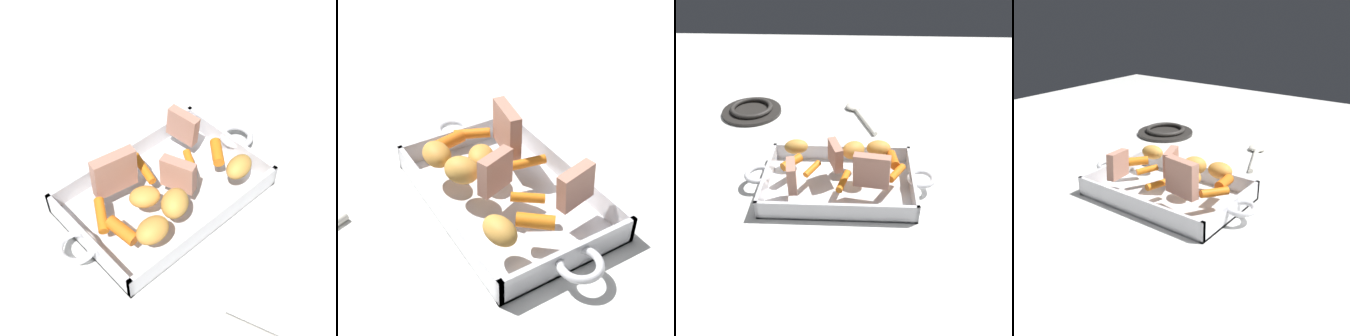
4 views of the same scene
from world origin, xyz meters
TOP-DOWN VIEW (x-y plane):
  - ground_plane at (0.00, 0.00)m, footprint 2.39×2.39m
  - roasting_dish at (0.00, 0.00)m, footprint 0.46×0.24m
  - roast_slice_thin at (0.10, 0.06)m, footprint 0.03×0.07m
  - roast_slice_outer at (0.01, -0.03)m, footprint 0.04×0.07m
  - roast_slice_thick at (-0.07, 0.05)m, footprint 0.08×0.03m
  - baby_carrot_northeast at (0.06, 0.00)m, footprint 0.04×0.05m
  - baby_carrot_southeast at (-0.13, 0.01)m, footprint 0.05×0.07m
  - baby_carrot_southwest at (0.12, -0.02)m, footprint 0.05×0.06m
  - baby_carrot_short at (-0.01, 0.04)m, footprint 0.03×0.07m
  - baby_carrot_long at (-0.13, -0.04)m, footprint 0.03×0.06m
  - potato_golden_small at (-0.03, -0.06)m, footprint 0.07×0.07m
  - potato_whole at (-0.06, -0.01)m, footprint 0.07×0.06m
  - potato_near_roast at (-0.09, -0.08)m, footprint 0.06×0.05m
  - potato_corner at (0.11, -0.08)m, footprint 0.06×0.05m

SIDE VIEW (x-z plane):
  - ground_plane at x=0.00m, z-range 0.00..0.00m
  - roasting_dish at x=0.00m, z-range -0.01..0.04m
  - baby_carrot_northeast at x=0.06m, z-range 0.04..0.06m
  - baby_carrot_short at x=-0.01m, z-range 0.05..0.06m
  - baby_carrot_southeast at x=-0.13m, z-range 0.04..0.07m
  - baby_carrot_southwest at x=0.12m, z-range 0.05..0.07m
  - baby_carrot_long at x=-0.13m, z-range 0.05..0.07m
  - potato_whole at x=-0.06m, z-range 0.05..0.08m
  - potato_corner at x=0.11m, z-range 0.05..0.08m
  - potato_near_roast at x=-0.09m, z-range 0.05..0.09m
  - potato_golden_small at x=-0.03m, z-range 0.05..0.09m
  - roast_slice_outer at x=0.01m, z-range 0.05..0.11m
  - roast_slice_thin at x=0.10m, z-range 0.04..0.11m
  - roast_slice_thick at x=-0.07m, z-range 0.05..0.13m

